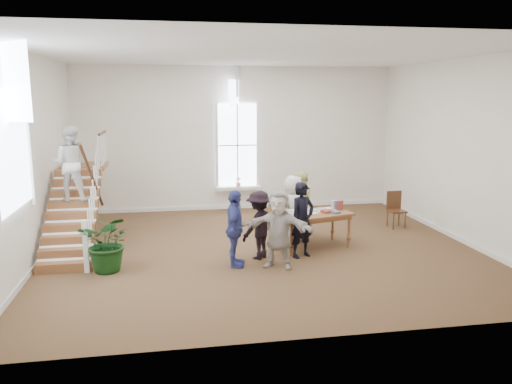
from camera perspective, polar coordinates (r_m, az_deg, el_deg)
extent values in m
plane|color=#4A2D1D|center=(11.92, 0.79, -6.54)|extent=(10.00, 10.00, 0.00)
plane|color=white|center=(15.87, -2.18, 6.10)|extent=(10.00, 0.00, 10.00)
plane|color=white|center=(7.12, 7.46, 0.14)|extent=(10.00, 0.00, 10.00)
plane|color=white|center=(11.63, -24.24, 3.41)|extent=(0.00, 9.00, 9.00)
plane|color=white|center=(13.30, 22.57, 4.36)|extent=(0.00, 9.00, 9.00)
plane|color=white|center=(11.41, 0.85, 15.56)|extent=(10.00, 10.00, 0.00)
cube|color=white|center=(15.90, -2.05, 0.47)|extent=(1.45, 0.28, 0.10)
plane|color=white|center=(15.83, -2.14, 5.36)|extent=(2.60, 0.00, 2.60)
plane|color=white|center=(15.76, -2.18, 11.16)|extent=(0.60, 0.60, 0.85)
plane|color=white|center=(10.14, -26.13, 4.30)|extent=(0.00, 2.40, 2.40)
plane|color=white|center=(10.10, -26.75, 11.64)|extent=(1.10, 1.10, 1.55)
cube|color=white|center=(16.17, -2.11, -1.67)|extent=(10.00, 0.04, 0.12)
imported|color=pink|center=(15.84, -2.04, 1.16)|extent=(0.17, 0.17, 0.30)
cube|color=brown|center=(11.17, -21.13, -7.96)|extent=(1.10, 0.30, 0.20)
cube|color=brown|center=(11.39, -20.91, -6.52)|extent=(1.10, 0.30, 0.20)
cube|color=brown|center=(11.62, -20.69, -5.15)|extent=(1.10, 0.30, 0.20)
cube|color=brown|center=(11.86, -20.49, -3.82)|extent=(1.10, 0.30, 0.20)
cube|color=brown|center=(12.10, -20.30, -2.55)|extent=(1.10, 0.30, 0.20)
cube|color=brown|center=(12.34, -20.11, -1.33)|extent=(1.10, 0.30, 0.20)
cube|color=brown|center=(12.59, -19.93, -0.16)|extent=(1.10, 0.30, 0.20)
cube|color=brown|center=(12.85, -19.76, 0.97)|extent=(1.10, 0.30, 0.20)
cube|color=brown|center=(13.11, -19.60, 2.05)|extent=(1.10, 0.30, 0.20)
cube|color=brown|center=(13.99, -19.00, 2.77)|extent=(1.10, 1.20, 0.12)
cube|color=white|center=(10.81, -18.88, -5.93)|extent=(0.10, 0.10, 1.10)
cylinder|color=#3B1C10|center=(11.85, -18.19, 1.51)|extent=(0.07, 2.74, 1.86)
imported|color=silver|center=(12.19, -20.41, 3.10)|extent=(0.94, 0.79, 1.72)
cube|color=brown|center=(11.93, 6.59, -2.54)|extent=(1.97, 1.36, 0.05)
cube|color=brown|center=(11.95, 6.58, -2.89)|extent=(1.82, 1.21, 0.10)
cylinder|color=brown|center=(11.35, 4.09, -5.41)|extent=(0.07, 0.07, 0.79)
cylinder|color=brown|center=(12.20, 10.59, -4.41)|extent=(0.07, 0.07, 0.79)
cylinder|color=brown|center=(11.94, 2.42, -4.57)|extent=(0.07, 0.07, 0.79)
cylinder|color=brown|center=(12.75, 8.73, -3.69)|extent=(0.07, 0.07, 0.79)
cube|color=silver|center=(12.29, 8.22, -1.94)|extent=(0.17, 0.19, 0.05)
cube|color=beige|center=(12.14, 6.44, -2.09)|extent=(0.27, 0.32, 0.04)
cube|color=tan|center=(12.32, 8.53, -1.99)|extent=(0.24, 0.24, 0.02)
cube|color=silver|center=(12.13, 7.19, -2.16)|extent=(0.26, 0.21, 0.02)
cube|color=#4C5972|center=(11.97, 6.02, -2.27)|extent=(0.31, 0.31, 0.04)
cube|color=maroon|center=(12.02, 7.97, -2.21)|extent=(0.23, 0.26, 0.06)
cube|color=white|center=(11.84, 6.44, -2.43)|extent=(0.30, 0.31, 0.04)
cube|color=#BFB299|center=(11.97, 4.15, -2.20)|extent=(0.22, 0.24, 0.05)
cube|color=silver|center=(12.29, 7.35, -2.00)|extent=(0.23, 0.31, 0.02)
cube|color=beige|center=(11.86, 5.61, -2.37)|extent=(0.28, 0.31, 0.05)
cube|color=tan|center=(12.22, 7.60, -2.00)|extent=(0.27, 0.31, 0.06)
cube|color=silver|center=(11.73, 6.22, -2.51)|extent=(0.26, 0.31, 0.05)
cube|color=#4C5972|center=(11.97, 9.04, -2.30)|extent=(0.22, 0.25, 0.06)
cube|color=maroon|center=(12.16, 8.18, -2.09)|extent=(0.29, 0.28, 0.05)
cube|color=white|center=(11.42, 4.33, -2.91)|extent=(0.32, 0.34, 0.03)
cube|color=#BFB299|center=(11.86, 4.42, -2.40)|extent=(0.26, 0.30, 0.02)
imported|color=black|center=(11.20, 5.31, -3.19)|extent=(0.74, 0.64, 1.71)
imported|color=silver|center=(12.40, 4.27, -1.90)|extent=(0.97, 0.90, 1.66)
imported|color=#D8D387|center=(12.95, 5.02, -1.34)|extent=(1.02, 0.95, 1.67)
imported|color=navy|center=(10.53, -2.44, -4.21)|extent=(0.60, 1.03, 1.65)
imported|color=black|center=(11.07, 0.35, -3.79)|extent=(1.12, 1.08, 1.53)
imported|color=#BBB1A8|center=(10.49, 2.59, -4.24)|extent=(1.61, 1.13, 1.67)
imported|color=#103411|center=(10.73, -16.47, -5.55)|extent=(1.31, 1.20, 1.23)
cube|color=#3B1C10|center=(14.26, 15.78, -2.12)|extent=(0.45, 0.45, 0.05)
cube|color=#3B1C10|center=(14.38, 15.48, -0.87)|extent=(0.43, 0.06, 0.51)
cylinder|color=#3B1C10|center=(14.09, 15.44, -3.25)|extent=(0.04, 0.04, 0.45)
cylinder|color=#3B1C10|center=(14.25, 16.69, -3.16)|extent=(0.04, 0.04, 0.45)
cylinder|color=#3B1C10|center=(14.39, 14.80, -2.93)|extent=(0.04, 0.04, 0.45)
cylinder|color=#3B1C10|center=(14.55, 16.02, -2.84)|extent=(0.04, 0.04, 0.45)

